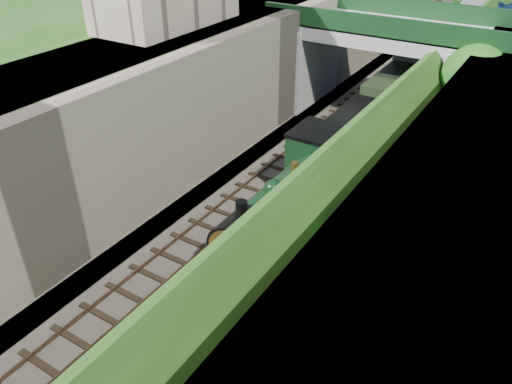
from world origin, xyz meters
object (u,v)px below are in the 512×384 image
at_px(road_bridge, 403,61).
at_px(tree, 477,81).
at_px(locomotive, 292,200).
at_px(tender, 356,143).

distance_m(road_bridge, tree, 5.93).
height_order(road_bridge, tree, road_bridge).
bearing_deg(tree, locomotive, -111.61).
relative_size(road_bridge, tender, 2.67).
height_order(tree, tender, tree).
distance_m(locomotive, tender, 7.37).
distance_m(tree, tender, 7.21).
height_order(locomotive, tender, locomotive).
xyz_separation_m(road_bridge, locomotive, (0.26, -15.08, -2.18)).
distance_m(tree, locomotive, 13.09).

